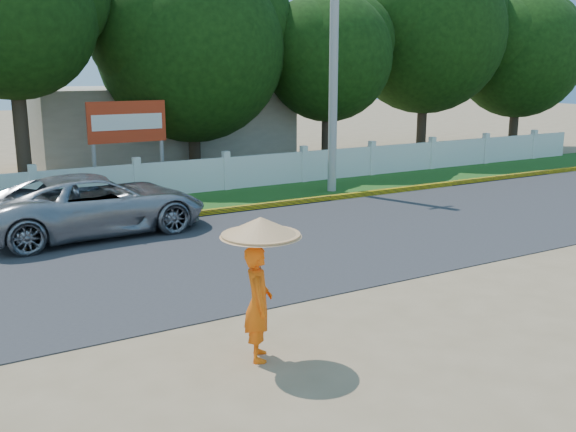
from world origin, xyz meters
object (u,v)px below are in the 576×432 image
object	(u,v)px
utility_pole	(334,69)
vehicle	(96,204)
monk_with_parasol	(259,268)
billboard	(127,127)

from	to	relation	value
utility_pole	vehicle	bearing A→B (deg)	-168.11
vehicle	monk_with_parasol	distance (m)	8.13
utility_pole	vehicle	size ratio (longest dim) A/B	1.48
utility_pole	billboard	distance (m)	6.77
monk_with_parasol	billboard	world-z (taller)	billboard
billboard	vehicle	bearing A→B (deg)	-115.43
monk_with_parasol	vehicle	bearing A→B (deg)	91.56
vehicle	utility_pole	bearing A→B (deg)	-81.54
monk_with_parasol	billboard	distance (m)	13.04
utility_pole	monk_with_parasol	xyz separation A→B (m)	(-7.81, -9.79, -2.61)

